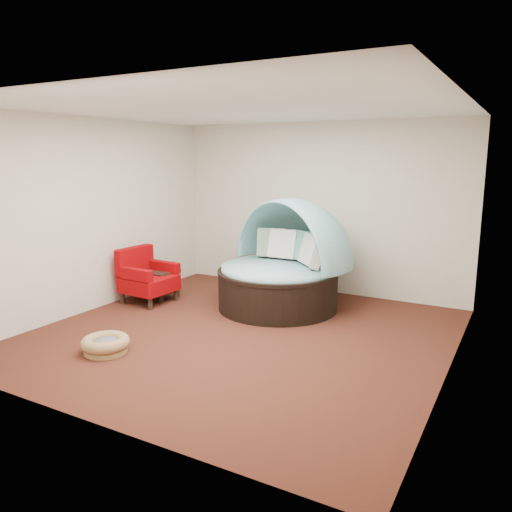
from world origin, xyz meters
The scene contains 10 objects.
floor centered at (0.00, 0.00, 0.00)m, with size 5.00×5.00×0.00m, color #4D2416.
wall_back centered at (0.00, 2.50, 1.40)m, with size 5.00×5.00×0.00m, color beige.
wall_front centered at (0.00, -2.50, 1.40)m, with size 5.00×5.00×0.00m, color beige.
wall_left centered at (-2.50, 0.00, 1.40)m, with size 5.00×5.00×0.00m, color beige.
wall_right centered at (2.50, 0.00, 1.40)m, with size 5.00×5.00×0.00m, color beige.
ceiling centered at (0.00, 0.00, 2.80)m, with size 5.00×5.00×0.00m, color white.
canopy_daybed centered at (-0.06, 1.33, 0.76)m, with size 2.37×2.34×1.65m.
pet_basket centered at (-1.07, -1.30, 0.10)m, with size 0.72×0.72×0.19m.
red_armchair centered at (-2.05, 0.55, 0.39)m, with size 0.76×0.77×0.85m.
side_table centered at (-2.00, 0.82, 0.29)m, with size 0.51×0.51×0.45m.
Camera 1 is at (3.11, -5.24, 2.24)m, focal length 35.00 mm.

